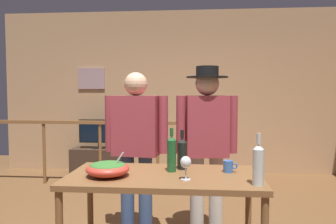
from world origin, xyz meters
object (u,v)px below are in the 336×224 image
at_px(stair_railing, 137,141).
at_px(mug_blue, 228,166).
at_px(wine_bottle_dark, 182,153).
at_px(person_standing_right, 207,138).
at_px(wine_glass, 186,163).
at_px(wine_bottle_green, 172,153).
at_px(salad_bowl, 108,168).
at_px(wine_bottle_clear, 258,164).
at_px(person_standing_left, 136,140).
at_px(flat_screen_tv, 98,132).
at_px(serving_table, 164,185).
at_px(tv_console, 99,161).
at_px(framed_picture, 91,78).

distance_m(stair_railing, mug_blue, 2.57).
bearing_deg(wine_bottle_dark, person_standing_right, 67.95).
xyz_separation_m(wine_glass, wine_bottle_green, (-0.11, 0.23, 0.03)).
relative_size(stair_railing, salad_bowl, 11.53).
bearing_deg(wine_bottle_clear, person_standing_left, 136.41).
bearing_deg(mug_blue, salad_bowl, -167.59).
bearing_deg(wine_bottle_dark, wine_glass, -83.05).
bearing_deg(flat_screen_tv, wine_glass, -63.43).
distance_m(serving_table, wine_glass, 0.29).
distance_m(wine_glass, wine_bottle_green, 0.26).
relative_size(wine_bottle_clear, wine_bottle_green, 1.02).
relative_size(wine_glass, wine_bottle_clear, 0.48).
distance_m(tv_console, wine_bottle_dark, 3.32).
bearing_deg(flat_screen_tv, wine_bottle_clear, -57.73).
distance_m(stair_railing, wine_bottle_dark, 2.38).
height_order(wine_glass, person_standing_left, person_standing_left).
bearing_deg(wine_bottle_clear, salad_bowl, 172.11).
relative_size(flat_screen_tv, person_standing_left, 0.40).
height_order(flat_screen_tv, mug_blue, flat_screen_tv).
bearing_deg(mug_blue, tv_console, 122.75).
height_order(wine_bottle_green, person_standing_right, person_standing_right).
xyz_separation_m(wine_bottle_clear, person_standing_right, (-0.30, 0.92, 0.04)).
xyz_separation_m(wine_bottle_green, person_standing_right, (0.29, 0.60, 0.04)).
bearing_deg(wine_glass, person_standing_left, 120.94).
bearing_deg(mug_blue, person_standing_right, 103.77).
xyz_separation_m(wine_glass, person_standing_left, (-0.50, 0.83, 0.03)).
bearing_deg(wine_bottle_green, flat_screen_tv, 116.57).
bearing_deg(person_standing_left, mug_blue, 151.28).
xyz_separation_m(tv_console, person_standing_left, (1.08, -2.35, 0.72)).
bearing_deg(framed_picture, flat_screen_tv, -57.52).
relative_size(framed_picture, stair_railing, 0.13).
relative_size(salad_bowl, mug_blue, 2.89).
bearing_deg(framed_picture, person_standing_right, -53.55).
bearing_deg(stair_railing, person_standing_left, -79.99).
height_order(framed_picture, tv_console, framed_picture).
distance_m(framed_picture, flat_screen_tv, 0.98).
xyz_separation_m(salad_bowl, person_standing_left, (0.06, 0.78, 0.09)).
xyz_separation_m(stair_railing, salad_bowl, (0.24, -2.50, 0.18)).
bearing_deg(salad_bowl, serving_table, 12.49).
height_order(stair_railing, tv_console, stair_railing).
bearing_deg(wine_glass, stair_railing, 107.44).
xyz_separation_m(framed_picture, person_standing_left, (1.28, -2.64, -0.70)).
bearing_deg(stair_railing, wine_bottle_clear, -64.29).
relative_size(wine_bottle_dark, mug_blue, 2.87).
distance_m(flat_screen_tv, salad_bowl, 3.26).
height_order(wine_bottle_dark, person_standing_left, person_standing_left).
xyz_separation_m(tv_console, flat_screen_tv, (0.00, -0.03, 0.51)).
distance_m(framed_picture, person_standing_left, 3.02).
relative_size(wine_glass, person_standing_left, 0.10).
height_order(person_standing_left, person_standing_right, person_standing_right).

